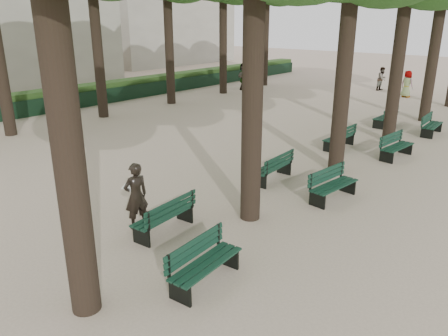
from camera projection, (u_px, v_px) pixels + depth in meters
The scene contains 16 objects.
ground at pixel (124, 242), 10.37m from camera, with size 120.00×120.00×0.00m, color #C6AE96.
bench_left_0 at pixel (164, 222), 10.76m from camera, with size 0.71×1.84×0.92m.
bench_left_1 at pixel (272, 172), 14.21m from camera, with size 0.66×1.83×0.92m.
bench_left_2 at pixel (339, 142), 17.72m from camera, with size 0.64×1.82×0.92m.
bench_left_3 at pixel (385, 120), 21.34m from camera, with size 0.62×1.81×0.92m.
bench_right_0 at pixel (206, 271), 8.68m from camera, with size 0.70×1.84×0.92m.
bench_right_1 at pixel (333, 191), 12.69m from camera, with size 0.78×1.86×0.92m.
bench_right_2 at pixel (396, 151), 16.47m from camera, with size 0.76×1.85×0.92m.
bench_right_3 at pixel (432, 129), 19.74m from camera, with size 0.64×1.82×0.92m.
man_with_map at pixel (136, 196), 10.82m from camera, with size 0.68×0.75×1.72m.
pedestrian_d at pixel (407, 84), 28.85m from camera, with size 0.85×0.35×1.75m, color #262628.
pedestrian_e at pixel (244, 76), 31.84m from camera, with size 1.79×0.39×1.93m, color #262628.
pedestrian_a at pixel (382, 79), 31.57m from camera, with size 0.81×0.33×1.67m, color #262628.
fence at pixel (115, 95), 27.28m from camera, with size 0.08×42.00×0.90m, color black.
hedge at pixel (108, 91), 27.66m from camera, with size 1.20×42.00×1.20m, color #214217.
building_far at pixel (151, 31), 50.97m from camera, with size 12.00×16.00×7.00m, color #B7B2A3.
Camera 1 is at (7.74, -5.55, 5.06)m, focal length 35.00 mm.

